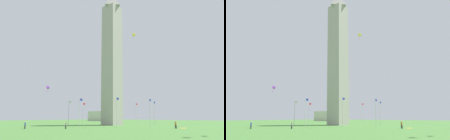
# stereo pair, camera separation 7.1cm
# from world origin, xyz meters

# --- Properties ---
(ground_plane) EXTENTS (260.00, 260.00, 0.00)m
(ground_plane) POSITION_xyz_m (0.00, 0.00, 0.00)
(ground_plane) COLOR #3D6B2D
(obelisk_monument) EXTENTS (5.53, 5.53, 50.31)m
(obelisk_monument) POSITION_xyz_m (0.00, 0.00, 25.16)
(obelisk_monument) COLOR #A8A399
(obelisk_monument) RESTS_ON ground
(flagpole_n) EXTENTS (1.12, 0.14, 8.29)m
(flagpole_n) POSITION_xyz_m (15.03, 0.00, 4.53)
(flagpole_n) COLOR silver
(flagpole_n) RESTS_ON ground
(flagpole_ne) EXTENTS (1.12, 0.14, 8.29)m
(flagpole_ne) POSITION_xyz_m (10.64, 10.59, 4.53)
(flagpole_ne) COLOR silver
(flagpole_ne) RESTS_ON ground
(flagpole_e) EXTENTS (1.12, 0.14, 8.29)m
(flagpole_e) POSITION_xyz_m (0.06, 14.97, 4.53)
(flagpole_e) COLOR silver
(flagpole_e) RESTS_ON ground
(flagpole_se) EXTENTS (1.12, 0.14, 8.29)m
(flagpole_se) POSITION_xyz_m (-10.53, 10.59, 4.53)
(flagpole_se) COLOR silver
(flagpole_se) RESTS_ON ground
(flagpole_s) EXTENTS (1.12, 0.14, 8.29)m
(flagpole_s) POSITION_xyz_m (-14.91, 0.00, 4.53)
(flagpole_s) COLOR silver
(flagpole_s) RESTS_ON ground
(flagpole_sw) EXTENTS (1.12, 0.14, 8.29)m
(flagpole_sw) POSITION_xyz_m (-10.53, -10.59, 4.53)
(flagpole_sw) COLOR silver
(flagpole_sw) RESTS_ON ground
(flagpole_w) EXTENTS (1.12, 0.14, 8.29)m
(flagpole_w) POSITION_xyz_m (0.06, -14.97, 4.53)
(flagpole_w) COLOR silver
(flagpole_w) RESTS_ON ground
(flagpole_nw) EXTENTS (1.12, 0.14, 8.29)m
(flagpole_nw) POSITION_xyz_m (10.64, -10.59, 4.53)
(flagpole_nw) COLOR silver
(flagpole_nw) RESTS_ON ground
(person_orange_shirt) EXTENTS (0.32, 0.32, 1.74)m
(person_orange_shirt) POSITION_xyz_m (-6.88, -26.17, 0.86)
(person_orange_shirt) COLOR #2D2D38
(person_orange_shirt) RESTS_ON ground
(person_gray_shirt) EXTENTS (0.32, 0.32, 1.63)m
(person_gray_shirt) POSITION_xyz_m (-25.37, -7.27, 0.81)
(person_gray_shirt) COLOR #2D2D38
(person_gray_shirt) RESTS_ON ground
(person_green_shirt) EXTENTS (0.32, 0.32, 1.71)m
(person_green_shirt) POSITION_xyz_m (-4.78, -25.11, 0.85)
(person_green_shirt) COLOR #2D2D38
(person_green_shirt) RESTS_ON ground
(person_blue_shirt) EXTENTS (0.32, 0.32, 1.73)m
(person_blue_shirt) POSITION_xyz_m (-31.34, 0.39, 0.86)
(person_blue_shirt) COLOR #2D2D38
(person_blue_shirt) RESTS_ON ground
(kite_yellow_delta) EXTENTS (1.52, 1.35, 1.98)m
(kite_yellow_delta) POSITION_xyz_m (-8.15, -15.26, 26.50)
(kite_yellow_delta) COLOR yellow
(kite_purple_delta) EXTENTS (1.38, 1.29, 1.78)m
(kite_purple_delta) POSITION_xyz_m (-25.85, 0.70, 10.30)
(kite_purple_delta) COLOR purple
(distant_building) EXTENTS (18.38, 14.80, 6.70)m
(distant_building) POSITION_xyz_m (59.51, 57.88, 3.35)
(distant_building) COLOR beige
(distant_building) RESTS_ON ground
(picnic_blanket_near_first_person) EXTENTS (2.11, 1.84, 0.01)m
(picnic_blanket_near_first_person) POSITION_xyz_m (-3.96, -26.69, 0.01)
(picnic_blanket_near_first_person) COLOR orange
(picnic_blanket_near_first_person) RESTS_ON ground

